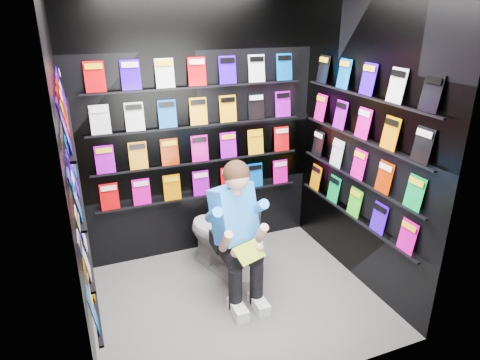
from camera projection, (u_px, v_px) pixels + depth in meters
name	position (u px, v px, depth m)	size (l,w,h in m)	color
floor	(236.00, 300.00, 3.78)	(2.40, 2.40, 0.00)	#575755
wall_back	(198.00, 130.00, 4.16)	(2.40, 0.04, 2.60)	black
wall_front	(299.00, 215.00, 2.44)	(2.40, 0.04, 2.60)	black
wall_left	(70.00, 183.00, 2.88)	(0.04, 2.00, 2.60)	black
wall_right	(364.00, 144.00, 3.71)	(0.04, 2.00, 2.60)	black
comics_back	(199.00, 130.00, 4.13)	(2.10, 0.06, 1.37)	red
comics_left	(75.00, 182.00, 2.89)	(0.06, 1.70, 1.37)	red
comics_right	(361.00, 144.00, 3.70)	(0.06, 1.70, 1.37)	red
toilet	(219.00, 234.00, 4.13)	(0.42, 0.75, 0.73)	white
longbox	(248.00, 255.00, 4.17)	(0.24, 0.43, 0.32)	white
longbox_lid	(248.00, 239.00, 4.11)	(0.26, 0.45, 0.03)	white
reader	(233.00, 214.00, 3.66)	(0.50, 0.73, 1.35)	#1974F0
held_comic	(249.00, 252.00, 3.43)	(0.25, 0.01, 0.17)	green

